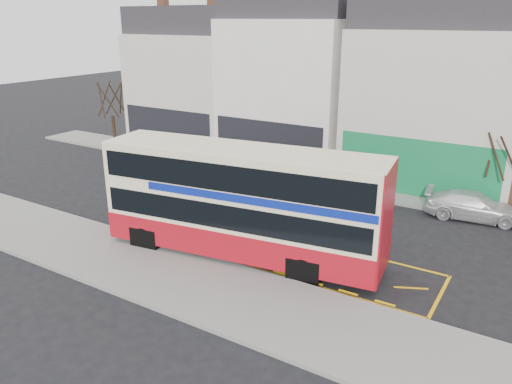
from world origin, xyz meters
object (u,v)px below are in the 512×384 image
Objects in this scene: double_decker_bus at (243,201)px; car_silver at (207,161)px; street_tree_right at (506,144)px; bus_stop_post at (127,198)px; car_grey at (346,188)px; street_tree_left at (110,90)px; car_white at (473,206)px.

double_decker_bus is 2.66× the size of car_silver.
bus_stop_post is at bearing -138.79° from street_tree_right.
car_silver is 1.01× the size of car_grey.
bus_stop_post is at bearing -41.16° from street_tree_left.
car_silver reaches higher than car_white.
street_tree_left reaches higher than double_decker_bus.
double_decker_bus is at bearing -126.85° from street_tree_right.
street_tree_left is at bearing 73.75° from car_grey.
car_white is at bearing -117.62° from street_tree_right.
bus_stop_post is 17.67m from street_tree_right.
car_silver reaches higher than car_grey.
car_white is (12.42, 10.03, -1.14)m from bus_stop_post.
double_decker_bus reaches higher than car_grey.
double_decker_bus is 1.91× the size of street_tree_left.
car_white is at bearing 43.75° from double_decker_bus.
car_grey is at bearing -95.14° from car_silver.
car_silver is at bearing 84.37° from car_white.
car_grey is (9.26, -0.31, -0.03)m from car_silver.
street_tree_left reaches higher than street_tree_right.
bus_stop_post is at bearing 135.75° from car_grey.
car_white is at bearing -90.85° from car_silver.
car_silver is at bearing -172.26° from street_tree_right.
street_tree_right is at bearing 0.28° from street_tree_left.
street_tree_right is at bearing -35.60° from car_white.
car_silver is (-2.91, 9.40, -1.05)m from bus_stop_post.
bus_stop_post is 16.00m from car_white.
car_white is (6.07, 0.94, -0.06)m from car_grey.
car_white is (7.12, 9.03, -1.70)m from double_decker_bus.
double_decker_bus reaches higher than car_white.
bus_stop_post is 11.14m from car_grey.
street_tree_left is at bearing 133.21° from bus_stop_post.
car_grey is 19.89m from street_tree_left.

